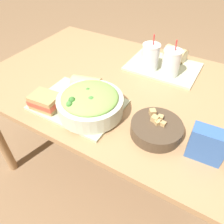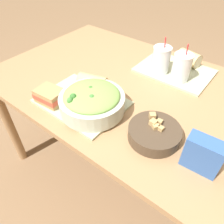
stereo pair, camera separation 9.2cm
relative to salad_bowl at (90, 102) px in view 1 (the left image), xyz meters
The scene contains 12 objects.
ground_plane 0.87m from the salad_bowl, 91.38° to the left, with size 12.00×12.00×0.00m, color #846647.
dining_table 0.32m from the salad_bowl, 91.38° to the left, with size 1.46×0.97×0.76m.
tray_near 0.10m from the salad_bowl, behind, with size 0.40×0.29×0.01m.
tray_far 0.56m from the salad_bowl, 75.78° to the left, with size 0.40×0.29×0.01m.
salad_bowl is the anchor object (origin of this frame).
soup_bowl 0.30m from the salad_bowl, ahead, with size 0.21×0.21×0.08m.
sandwich_near 0.21m from the salad_bowl, 158.85° to the right, with size 0.14×0.11×0.06m.
baguette_near 0.15m from the salad_bowl, 130.82° to the left, with size 0.16×0.12×0.08m.
baguette_far 0.67m from the salad_bowl, 75.06° to the left, with size 0.14×0.11×0.08m.
drink_cup_dark 0.48m from the salad_bowl, 80.55° to the left, with size 0.10×0.10×0.20m.
drink_cup_red 0.51m from the salad_bowl, 67.23° to the left, with size 0.10×0.10×0.20m.
chip_bag 0.49m from the salad_bowl, ahead, with size 0.13×0.07×0.13m.
Camera 1 is at (0.46, -0.86, 1.43)m, focal length 35.00 mm.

